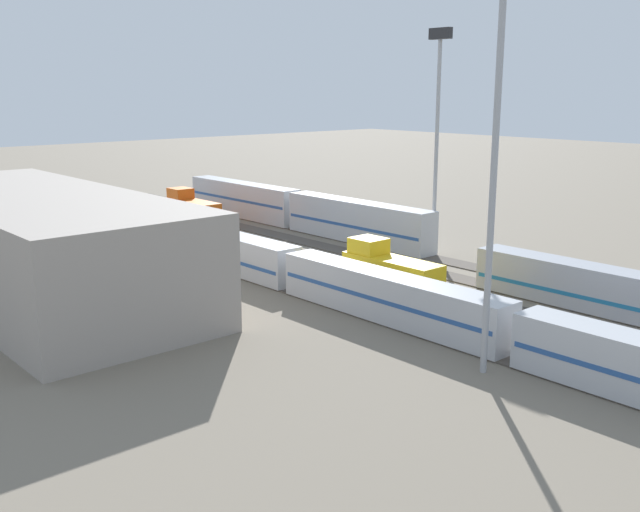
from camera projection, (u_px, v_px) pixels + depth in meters
ground_plane at (388, 278)px, 72.80m from camera, size 400.00×400.00×0.00m
track_bed_0 at (451, 262)px, 79.23m from camera, size 140.00×2.80×0.12m
track_bed_1 at (421, 269)px, 76.01m from camera, size 140.00×2.80×0.12m
track_bed_2 at (388, 277)px, 72.78m from camera, size 140.00×2.80×0.12m
track_bed_3 at (352, 286)px, 69.56m from camera, size 140.00×2.80×0.12m
track_bed_4 at (313, 296)px, 66.33m from camera, size 140.00×2.80×0.12m
train_on_track_3 at (390, 274)px, 65.54m from camera, size 10.00×3.00×5.00m
train_on_track_4 at (280, 265)px, 69.38m from camera, size 139.00×3.06×4.40m
train_on_track_2 at (192, 211)px, 99.32m from camera, size 10.00×3.00×5.00m
train_on_track_0 at (295, 209)px, 98.17m from camera, size 47.20×3.06×5.00m
light_mast_0 at (438, 111)px, 80.48m from camera, size 2.80×0.70×25.03m
light_mast_1 at (500, 65)px, 44.13m from camera, size 2.80×0.70×32.04m
maintenance_shed at (36, 245)px, 65.95m from camera, size 42.17×15.64×9.42m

